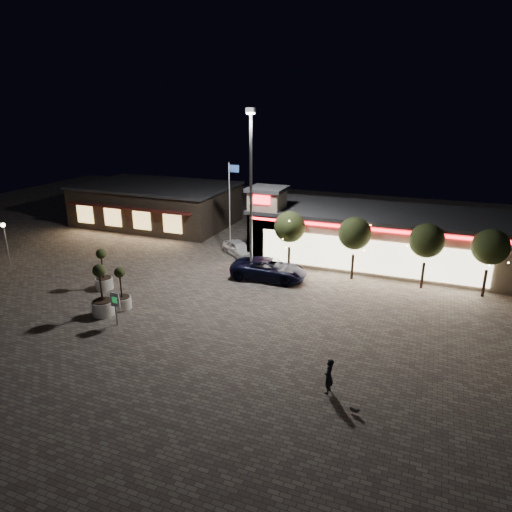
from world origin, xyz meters
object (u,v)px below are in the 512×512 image
at_px(planter_left, 104,277).
at_px(valet_sign, 115,303).
at_px(pickup_truck, 269,269).
at_px(white_sedan, 239,248).
at_px(pedestrian, 329,376).
at_px(planter_mid, 102,299).

height_order(planter_left, valet_sign, planter_left).
relative_size(pickup_truck, white_sedan, 1.46).
relative_size(pedestrian, valet_sign, 0.83).
bearing_deg(pickup_truck, white_sedan, 42.12).
bearing_deg(pedestrian, planter_mid, -95.73).
bearing_deg(planter_left, white_sedan, 59.86).
bearing_deg(planter_left, planter_mid, -51.65).
relative_size(pickup_truck, pedestrian, 3.31).
xyz_separation_m(planter_mid, valet_sign, (1.66, -0.82, 0.41)).
bearing_deg(planter_left, pedestrian, -19.47).
bearing_deg(pedestrian, valet_sign, -93.60).
bearing_deg(valet_sign, white_sedan, 83.68).
bearing_deg(white_sedan, planter_left, -171.85).
relative_size(white_sedan, pedestrian, 2.27).
height_order(pickup_truck, planter_mid, planter_mid).
distance_m(pickup_truck, white_sedan, 6.03).
distance_m(pedestrian, planter_left, 18.80).
distance_m(white_sedan, planter_mid, 14.15).
height_order(white_sedan, valet_sign, valet_sign).
xyz_separation_m(pedestrian, planter_mid, (-15.01, 2.83, 0.18)).
xyz_separation_m(planter_left, valet_sign, (4.38, -4.26, 0.52)).
xyz_separation_m(pedestrian, valet_sign, (-13.35, 2.01, 0.59)).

